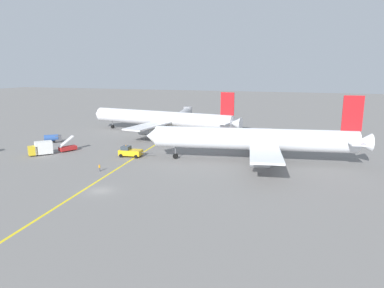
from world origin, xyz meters
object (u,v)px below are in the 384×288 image
(gse_catering_truck_tall, at_px, (41,148))
(ground_crew_wing_walker_right, at_px, (99,168))
(gse_fuel_bowser_stubby, at_px, (53,138))
(airliner_at_gate_left, at_px, (162,119))
(pushback_tug, at_px, (130,152))
(airliner_being_pushed, at_px, (255,140))
(jet_bridge, at_px, (185,113))
(gse_stair_truck_yellow, at_px, (68,147))

(gse_catering_truck_tall, distance_m, ground_crew_wing_walker_right, 24.16)
(gse_fuel_bowser_stubby, distance_m, ground_crew_wing_walker_right, 37.92)
(airliner_at_gate_left, xyz_separation_m, ground_crew_wing_walker_right, (5.54, -47.65, -4.17))
(airliner_at_gate_left, height_order, pushback_tug, airliner_at_gate_left)
(airliner_being_pushed, xyz_separation_m, pushback_tug, (-30.88, -4.69, -4.20))
(airliner_being_pushed, xyz_separation_m, gse_fuel_bowser_stubby, (-61.43, 3.71, -4.12))
(airliner_at_gate_left, bearing_deg, jet_bridge, 92.09)
(pushback_tug, xyz_separation_m, gse_fuel_bowser_stubby, (-30.55, 8.39, 0.08))
(gse_fuel_bowser_stubby, height_order, ground_crew_wing_walker_right, gse_fuel_bowser_stubby)
(gse_stair_truck_yellow, height_order, jet_bridge, jet_bridge)
(pushback_tug, bearing_deg, gse_fuel_bowser_stubby, 164.64)
(gse_stair_truck_yellow, height_order, ground_crew_wing_walker_right, gse_stair_truck_yellow)
(airliner_at_gate_left, height_order, ground_crew_wing_walker_right, airliner_at_gate_left)
(gse_fuel_bowser_stubby, bearing_deg, pushback_tug, -15.36)
(pushback_tug, relative_size, gse_catering_truck_tall, 1.51)
(jet_bridge, bearing_deg, airliner_being_pushed, -56.08)
(gse_catering_truck_tall, xyz_separation_m, gse_stair_truck_yellow, (3.73, 5.83, -0.73))
(gse_fuel_bowser_stubby, height_order, jet_bridge, jet_bridge)
(gse_catering_truck_tall, bearing_deg, ground_crew_wing_walker_right, -19.86)
(pushback_tug, relative_size, gse_fuel_bowser_stubby, 1.79)
(gse_stair_truck_yellow, bearing_deg, gse_fuel_bowser_stubby, 144.24)
(gse_stair_truck_yellow, relative_size, gse_fuel_bowser_stubby, 0.98)
(pushback_tug, bearing_deg, gse_catering_truck_tall, -165.65)
(airliner_being_pushed, distance_m, gse_stair_truck_yellow, 50.22)
(gse_fuel_bowser_stubby, distance_m, jet_bridge, 57.21)
(airliner_being_pushed, bearing_deg, pushback_tug, -171.37)
(pushback_tug, bearing_deg, airliner_at_gate_left, 99.27)
(gse_stair_truck_yellow, xyz_separation_m, jet_bridge, (12.47, 60.20, 2.85))
(ground_crew_wing_walker_right, distance_m, jet_bridge, 74.58)
(gse_stair_truck_yellow, bearing_deg, jet_bridge, 78.30)
(ground_crew_wing_walker_right, xyz_separation_m, jet_bridge, (-6.51, 74.23, 3.04))
(airliner_at_gate_left, xyz_separation_m, jet_bridge, (-0.97, 26.58, -1.13))
(airliner_at_gate_left, height_order, gse_fuel_bowser_stubby, airliner_at_gate_left)
(gse_fuel_bowser_stubby, bearing_deg, jet_bridge, 65.08)
(gse_fuel_bowser_stubby, bearing_deg, airliner_at_gate_left, 45.23)
(pushback_tug, distance_m, jet_bridge, 60.63)
(airliner_being_pushed, bearing_deg, gse_fuel_bowser_stubby, 176.55)
(ground_crew_wing_walker_right, bearing_deg, airliner_being_pushed, 31.22)
(gse_catering_truck_tall, distance_m, jet_bridge, 68.02)
(airliner_being_pushed, height_order, jet_bridge, airliner_being_pushed)
(gse_stair_truck_yellow, relative_size, ground_crew_wing_walker_right, 3.05)
(ground_crew_wing_walker_right, height_order, jet_bridge, jet_bridge)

